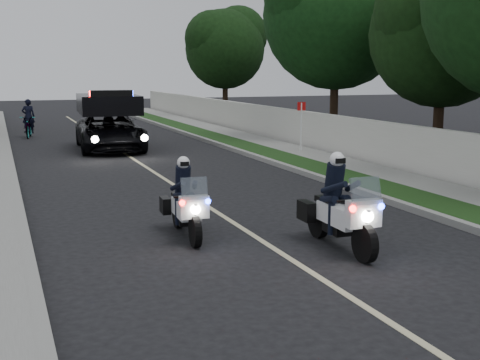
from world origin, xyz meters
The scene contains 16 objects.
ground centered at (0.00, 0.00, 0.00)m, with size 120.00×120.00×0.00m, color black.
curb_right centered at (4.10, 10.00, 0.07)m, with size 0.20×60.00×0.15m, color gray.
grass_verge centered at (4.80, 10.00, 0.08)m, with size 1.20×60.00×0.16m, color #193814.
sidewalk_right centered at (6.10, 10.00, 0.08)m, with size 1.40×60.00×0.16m, color gray.
property_wall centered at (7.10, 10.00, 0.75)m, with size 0.22×60.00×1.50m, color beige.
curb_left centered at (-4.10, 10.00, 0.07)m, with size 0.20×60.00×0.15m, color gray.
lane_marking centered at (0.00, 10.00, 0.00)m, with size 0.12×50.00×0.01m, color #BFB78C.
police_moto_left centered at (-1.22, 2.08, 0.00)m, with size 0.63×1.80×1.53m, color silver, non-canonical shape.
police_moto_right centered at (1.08, 0.31, 0.00)m, with size 0.71×2.03×1.72m, color silver, non-canonical shape.
police_suv centered at (-0.31, 15.78, 0.00)m, with size 2.42×5.23×2.54m, color black.
bicycle centered at (-3.06, 21.73, 0.00)m, with size 0.67×1.92×1.01m, color black.
cyclist centered at (-3.06, 21.73, 0.00)m, with size 0.57×0.38×1.60m, color black.
sign_post centered at (6.00, 11.61, 0.00)m, with size 0.32×0.32×2.03m, color red, non-canonical shape.
tree_right_c centered at (10.06, 8.99, 0.00)m, with size 5.05×5.05×8.42m, color black, non-canonical shape.
tree_right_d centered at (9.35, 15.12, 0.00)m, with size 6.30×6.30×10.49m, color #143C14, non-canonical shape.
tree_right_e centered at (9.82, 30.40, 0.00)m, with size 5.21×5.21×8.68m, color black, non-canonical shape.
Camera 1 is at (-4.44, -9.05, 3.12)m, focal length 46.90 mm.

